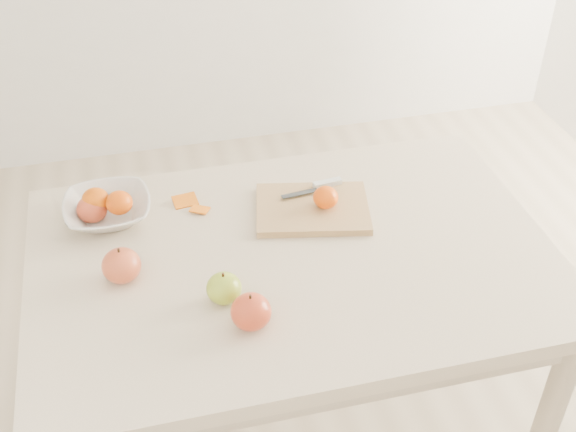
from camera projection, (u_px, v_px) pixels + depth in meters
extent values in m
cube|color=beige|center=(293.00, 260.00, 1.67)|extent=(1.20, 0.80, 0.04)
cylinder|color=#BCAA8E|center=(80.00, 313.00, 2.06)|extent=(0.06, 0.06, 0.71)
cylinder|color=#BCAA8E|center=(433.00, 254.00, 2.26)|extent=(0.06, 0.06, 0.71)
cylinder|color=#BCAA8E|center=(544.00, 432.00, 1.74)|extent=(0.06, 0.06, 0.71)
cube|color=tan|center=(312.00, 209.00, 1.78)|extent=(0.31, 0.25, 0.02)
ellipsoid|color=#D63E07|center=(326.00, 197.00, 1.75)|extent=(0.06, 0.06, 0.05)
imported|color=silver|center=(108.00, 209.00, 1.75)|extent=(0.21, 0.21, 0.05)
ellipsoid|color=#E55708|center=(95.00, 200.00, 1.73)|extent=(0.07, 0.07, 0.06)
ellipsoid|color=#D15707|center=(119.00, 203.00, 1.73)|extent=(0.06, 0.06, 0.06)
cube|color=orange|center=(185.00, 202.00, 1.81)|extent=(0.07, 0.05, 0.01)
cube|color=orange|center=(200.00, 210.00, 1.79)|extent=(0.06, 0.05, 0.01)
cube|color=silver|center=(327.00, 183.00, 1.84)|extent=(0.08, 0.03, 0.01)
cube|color=#3A3D42|center=(300.00, 193.00, 1.80)|extent=(0.10, 0.03, 0.00)
ellipsoid|color=#628617|center=(224.00, 288.00, 1.51)|extent=(0.08, 0.08, 0.07)
ellipsoid|color=maroon|center=(251.00, 312.00, 1.45)|extent=(0.08, 0.08, 0.08)
ellipsoid|color=maroon|center=(121.00, 265.00, 1.57)|extent=(0.09, 0.09, 0.08)
ellipsoid|color=#9F0F14|center=(92.00, 209.00, 1.74)|extent=(0.07, 0.07, 0.07)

